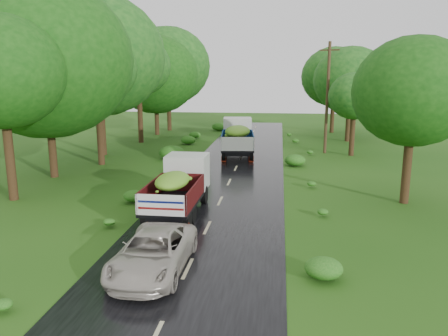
% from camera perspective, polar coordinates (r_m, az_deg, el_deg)
% --- Properties ---
extents(ground, '(120.00, 120.00, 0.00)m').
position_cam_1_polar(ground, '(14.99, -4.77, -13.01)').
color(ground, '#1D4A10').
rests_on(ground, ground).
extents(road, '(6.50, 80.00, 0.02)m').
position_cam_1_polar(road, '(19.55, -1.71, -6.81)').
color(road, black).
rests_on(road, ground).
extents(road_lines, '(0.12, 69.60, 0.00)m').
position_cam_1_polar(road_lines, '(20.48, -1.28, -5.87)').
color(road_lines, '#BFB78C').
rests_on(road_lines, road).
extents(truck_near, '(2.11, 5.80, 2.43)m').
position_cam_1_polar(truck_near, '(20.39, -5.85, -2.06)').
color(truck_near, black).
rests_on(truck_near, ground).
extents(truck_far, '(2.99, 6.87, 2.80)m').
position_cam_1_polar(truck_far, '(34.68, 1.77, 4.25)').
color(truck_far, black).
rests_on(truck_far, ground).
extents(car, '(2.20, 4.71, 1.31)m').
position_cam_1_polar(car, '(14.70, -9.23, -10.78)').
color(car, '#B3AB9F').
rests_on(car, road).
extents(utility_pole, '(1.50, 0.63, 8.87)m').
position_cam_1_polar(utility_pole, '(36.35, 13.34, 9.02)').
color(utility_pole, '#382616').
rests_on(utility_pole, ground).
extents(trees_left, '(5.91, 32.74, 9.79)m').
position_cam_1_polar(trees_left, '(37.78, -13.77, 12.77)').
color(trees_left, black).
rests_on(trees_left, ground).
extents(trees_right, '(4.51, 30.81, 7.78)m').
position_cam_1_polar(trees_right, '(39.45, 16.49, 10.59)').
color(trees_right, black).
rests_on(trees_right, ground).
extents(shrubs, '(11.90, 44.00, 0.70)m').
position_cam_1_polar(shrubs, '(28.06, 1.14, -0.20)').
color(shrubs, '#185714').
rests_on(shrubs, ground).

